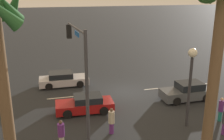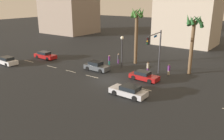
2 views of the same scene
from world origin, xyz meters
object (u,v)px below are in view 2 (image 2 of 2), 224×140
object	(u,v)px
streetlamp	(122,45)
car_2	(45,55)
car_3	(97,66)
traffic_signal	(156,47)
car_0	(144,76)
pedestrian_3	(109,60)
palm_tree_0	(194,31)
pedestrian_2	(148,67)
palm_tree_1	(137,24)
car_1	(6,61)
car_4	(129,91)
pedestrian_0	(169,69)
pedestrian_1	(118,58)

from	to	relation	value
streetlamp	car_2	bearing A→B (deg)	-166.16
car_3	traffic_signal	world-z (taller)	traffic_signal
car_0	streetlamp	size ratio (longest dim) A/B	0.81
pedestrian_3	streetlamp	bearing A→B (deg)	1.59
streetlamp	palm_tree_0	distance (m)	11.08
car_0	pedestrian_2	bearing A→B (deg)	107.71
car_2	palm_tree_1	size ratio (longest dim) A/B	0.49
traffic_signal	pedestrian_3	size ratio (longest dim) A/B	3.91
car_2	streetlamp	distance (m)	15.74
car_1	streetlamp	size ratio (longest dim) A/B	0.90
car_2	streetlamp	size ratio (longest dim) A/B	0.91
streetlamp	pedestrian_3	xyz separation A→B (m)	(-2.53, -0.07, -2.81)
car_4	palm_tree_1	xyz separation A→B (m)	(-6.36, 12.90, 6.19)
traffic_signal	streetlamp	world-z (taller)	traffic_signal
car_2	pedestrian_0	world-z (taller)	pedestrian_0
traffic_signal	pedestrian_1	bearing A→B (deg)	160.34
car_0	car_3	xyz separation A→B (m)	(-8.26, -0.23, 0.07)
pedestrian_0	pedestrian_3	bearing A→B (deg)	-177.22
palm_tree_0	car_1	bearing A→B (deg)	-154.90
car_1	pedestrian_2	bearing A→B (deg)	23.93
traffic_signal	palm_tree_1	bearing A→B (deg)	140.83
car_4	pedestrian_3	distance (m)	13.58
car_4	palm_tree_1	distance (m)	15.65
car_2	palm_tree_0	xyz separation A→B (m)	(25.35, 6.47, 5.88)
car_2	pedestrian_2	bearing A→B (deg)	9.64
palm_tree_0	palm_tree_1	world-z (taller)	palm_tree_1
car_2	pedestrian_1	bearing A→B (deg)	21.35
car_2	pedestrian_2	xyz separation A→B (m)	(19.94, 3.39, 0.26)
traffic_signal	streetlamp	distance (m)	6.81
car_4	car_2	bearing A→B (deg)	165.04
car_0	car_4	size ratio (longest dim) A/B	0.94
pedestrian_3	car_1	bearing A→B (deg)	-145.60
car_2	streetlamp	world-z (taller)	streetlamp
car_3	streetlamp	size ratio (longest dim) A/B	0.80
car_2	pedestrian_3	distance (m)	12.98
car_1	traffic_signal	size ratio (longest dim) A/B	0.71
car_2	car_4	bearing A→B (deg)	-14.96
car_2	palm_tree_1	world-z (taller)	palm_tree_1
pedestrian_0	palm_tree_0	distance (m)	6.53
palm_tree_0	palm_tree_1	distance (m)	9.60
pedestrian_2	pedestrian_3	xyz separation A→B (m)	(-7.48, 0.24, 0.01)
car_0	car_3	world-z (taller)	car_3
car_1	palm_tree_0	xyz separation A→B (m)	(27.63, 12.94, 5.87)
car_2	car_4	distance (m)	22.90
traffic_signal	car_0	bearing A→B (deg)	-104.60
pedestrian_1	pedestrian_3	world-z (taller)	pedestrian_1
car_1	pedestrian_1	bearing A→B (deg)	36.84
traffic_signal	palm_tree_1	world-z (taller)	palm_tree_1
streetlamp	pedestrian_3	distance (m)	3.78
car_1	streetlamp	distance (m)	20.28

